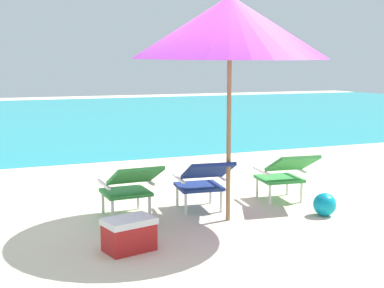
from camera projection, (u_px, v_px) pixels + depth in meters
The scene contains 8 objects.
ground_plane at pixel (124, 159), 9.97m from camera, with size 40.00×40.00×0.00m, color beige.
ocean_band at pixel (56, 116), 18.04m from camera, with size 40.00×18.00×0.01m, color teal.
lounge_chair_left at pixel (130, 185), 6.03m from camera, with size 0.56×0.89×0.68m.
lounge_chair_center at pixel (203, 179), 6.32m from camera, with size 0.63×0.93×0.68m.
lounge_chair_right at pixel (285, 172), 6.76m from camera, with size 0.63×0.93×0.68m.
beach_umbrella_center at pixel (230, 27), 5.74m from camera, with size 2.64×2.65×2.52m.
beach_ball at pixel (325, 204), 6.22m from camera, with size 0.27×0.27×0.27m, color #0A93AD.
cooler_box at pixel (129, 234), 5.05m from camera, with size 0.53×0.42×0.32m.
Camera 1 is at (-2.55, -5.56, 1.76)m, focal length 49.75 mm.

